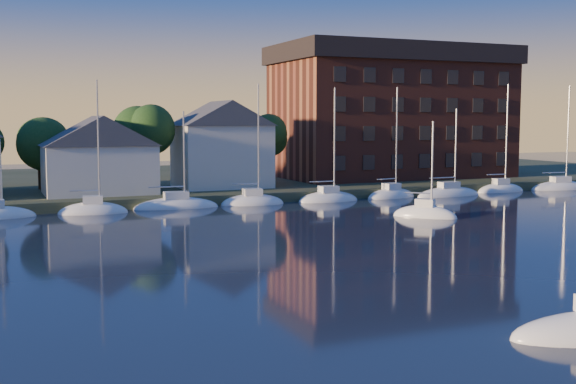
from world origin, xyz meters
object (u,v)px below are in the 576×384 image
condo_block (392,111)px  drifting_sailboat_right (425,216)px  clubhouse_centre (99,154)px  clubhouse_east (221,143)px

condo_block → drifting_sailboat_right: (-14.99, -30.64, -9.69)m
clubhouse_centre → clubhouse_east: size_ratio=1.10×
clubhouse_centre → condo_block: 41.05m
clubhouse_centre → drifting_sailboat_right: clubhouse_centre is taller
drifting_sailboat_right → clubhouse_centre: bearing=-174.2°
clubhouse_east → condo_block: 26.94m
clubhouse_east → drifting_sailboat_right: (11.01, -24.69, -5.90)m
clubhouse_centre → condo_block: bearing=11.2°
clubhouse_centre → drifting_sailboat_right: bearing=-42.2°
condo_block → drifting_sailboat_right: condo_block is taller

